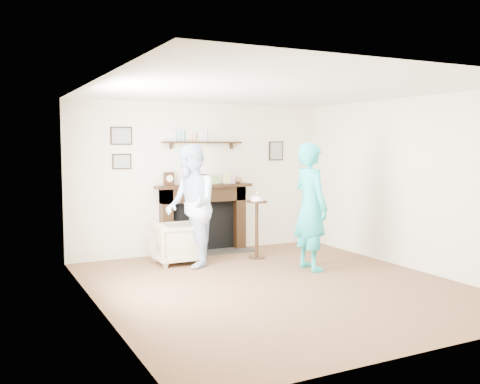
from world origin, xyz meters
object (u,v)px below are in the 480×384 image
armchair (177,263)px  woman (310,269)px  man (191,266)px  pedestal_table (257,218)px

armchair → woman: size_ratio=0.37×
man → woman: bearing=63.1°
man → woman: 1.76m
woman → pedestal_table: pedestal_table is taller
man → armchair: bearing=-150.5°
man → pedestal_table: bearing=99.4°
woman → pedestal_table: bearing=17.8°
man → woman: (1.47, -0.97, 0.00)m
man → pedestal_table: size_ratio=1.73×
woman → pedestal_table: size_ratio=1.74×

